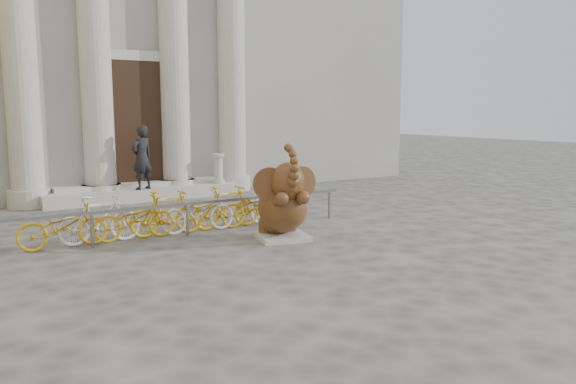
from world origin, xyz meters
TOP-DOWN VIEW (x-y plane):
  - ground at (0.00, 0.00)m, footprint 80.00×80.00m
  - classical_building at (0.00, 14.93)m, footprint 22.00×10.70m
  - entrance_steps at (0.00, 9.40)m, footprint 6.00×1.20m
  - elephant_statue at (0.78, 2.53)m, footprint 1.33×1.60m
  - bike_rack at (-0.81, 4.19)m, footprint 8.00×0.53m
  - pedestrian at (-0.16, 9.05)m, footprint 0.82×0.69m
  - balustrade_post at (2.34, 9.10)m, footprint 0.39×0.39m

SIDE VIEW (x-z plane):
  - ground at x=0.00m, z-range 0.00..0.00m
  - entrance_steps at x=0.00m, z-range 0.00..0.36m
  - bike_rack at x=-0.81m, z-range 0.00..1.00m
  - elephant_statue at x=0.78m, z-range -0.28..1.76m
  - balustrade_post at x=2.34m, z-range 0.32..1.28m
  - pedestrian at x=-0.16m, z-range 0.36..2.27m
  - classical_building at x=0.00m, z-range -0.02..11.98m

